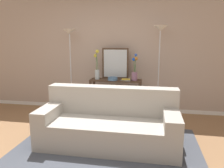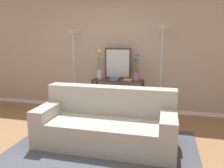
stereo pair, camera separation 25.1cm
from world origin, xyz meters
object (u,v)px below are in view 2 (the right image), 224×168
Objects in this scene: wall_mirror at (118,63)px; vase_short_flowers at (137,72)px; console_table at (118,91)px; floor_lamp_right at (162,46)px; book_stack at (128,80)px; book_row_under_console at (106,111)px; couch at (107,125)px; vase_tall_flowers at (99,68)px; fruit_bowl at (115,79)px; floor_lamp_left at (73,48)px.

vase_short_flowers is at bearing -20.07° from wall_mirror.
floor_lamp_right reaches higher than console_table.
wall_mirror reaches higher than book_stack.
console_table is 5.23× the size of book_stack.
book_row_under_console is (-0.50, 0.09, -0.75)m from book_stack.
couch is 3.78× the size of vase_short_flowers.
book_stack is (-0.17, -0.07, -0.16)m from vase_short_flowers.
fruit_bowl is at bearing -10.56° from vase_tall_flowers.
couch is 5.78× the size of book_row_under_console.
vase_tall_flowers is (-0.41, -0.03, 0.49)m from console_table.
fruit_bowl is (-0.18, 1.32, 0.51)m from couch.
vase_tall_flowers is 0.82m from vase_short_flowers.
floor_lamp_left is 1.60m from book_row_under_console.
couch is 3.17× the size of wall_mirror.
floor_lamp_right is at bearing 61.99° from couch.
couch is at bearing -51.35° from floor_lamp_left.
vase_tall_flowers is (-0.54, 1.39, 0.71)m from couch.
floor_lamp_right is 1.18m from fruit_bowl.
fruit_bowl is at bearing -178.16° from book_stack.
floor_lamp_left is 1.93m from floor_lamp_right.
book_row_under_console is at bearing 105.66° from couch.
vase_short_flowers is (0.44, -0.16, -0.15)m from wall_mirror.
vase_tall_flowers is (0.62, -0.06, -0.44)m from floor_lamp_left.
vase_short_flowers reaches higher than book_row_under_console.
floor_lamp_right is at bearing 0.00° from floor_lamp_left.
book_stack is at bearing -40.27° from wall_mirror.
couch is 10.08× the size of book_stack.
book_row_under_console is at bearing -178.71° from floor_lamp_right.
fruit_bowl is 0.98× the size of book_stack.
book_stack is at bearing -21.05° from console_table.
book_row_under_console is (-0.27, 0.00, -0.48)m from console_table.
couch is 10.25× the size of fruit_bowl.
floor_lamp_right reaches higher than book_row_under_console.
vase_tall_flowers is 0.98m from book_row_under_console.
console_table is at bearing 176.53° from vase_short_flowers.
book_stack reaches higher than console_table.
vase_tall_flowers is (-1.31, -0.06, -0.48)m from floor_lamp_right.
floor_lamp_left reaches higher than vase_short_flowers.
console_table is 0.64m from vase_tall_flowers.
wall_mirror is 1.19× the size of vase_short_flowers.
console_table is 0.59× the size of floor_lamp_left.
couch is 1.50m from book_row_under_console.
vase_tall_flowers is at bearing -179.48° from vase_short_flowers.
wall_mirror is 0.49m from vase_short_flowers.
wall_mirror reaches higher than fruit_bowl.
floor_lamp_right is 9.22× the size of fruit_bowl.
floor_lamp_left is at bearing 174.73° from book_stack.
wall_mirror reaches higher than vase_short_flowers.
book_row_under_console is (-0.67, 0.02, -0.92)m from vase_short_flowers.
wall_mirror is (-0.03, 0.14, 0.59)m from console_table.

